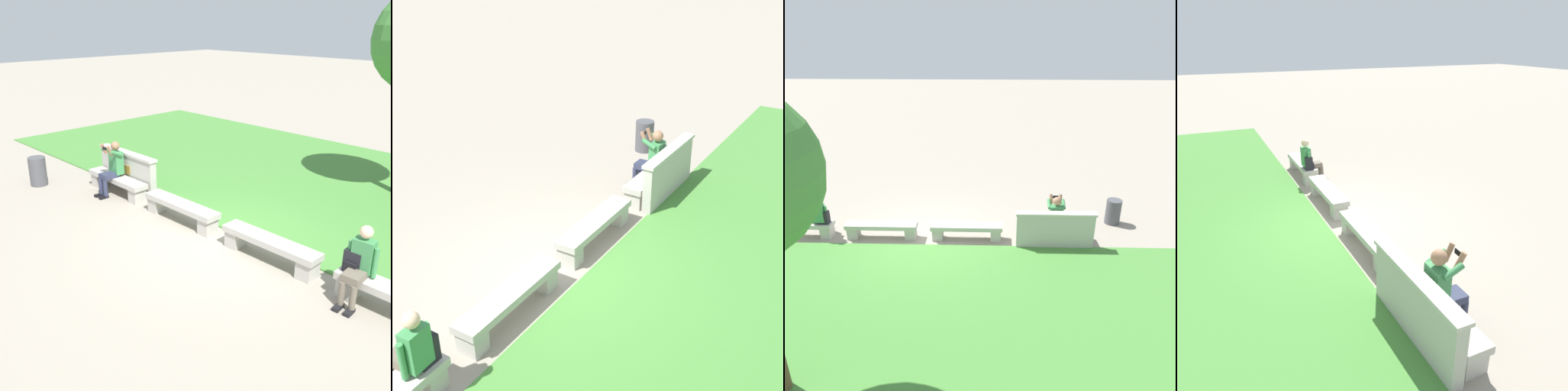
{
  "view_description": "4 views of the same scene",
  "coord_description": "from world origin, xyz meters",
  "views": [
    {
      "loc": [
        5.5,
        -6.02,
        4.13
      ],
      "look_at": [
        -0.6,
        -0.14,
        0.81
      ],
      "focal_mm": 42.0,
      "sensor_mm": 36.0,
      "label": 1
    },
    {
      "loc": [
        5.89,
        4.08,
        5.02
      ],
      "look_at": [
        -1.25,
        -0.19,
        0.83
      ],
      "focal_mm": 50.0,
      "sensor_mm": 36.0,
      "label": 2
    },
    {
      "loc": [
        -1.84,
        9.27,
        5.28
      ],
      "look_at": [
        -1.54,
        -0.66,
        1.04
      ],
      "focal_mm": 35.0,
      "sensor_mm": 36.0,
      "label": 3
    },
    {
      "loc": [
        -7.06,
        2.58,
        3.84
      ],
      "look_at": [
        -0.85,
        -0.28,
        0.97
      ],
      "focal_mm": 35.0,
      "sensor_mm": 36.0,
      "label": 4
    }
  ],
  "objects": [
    {
      "name": "backpack",
      "position": [
        2.75,
        0.02,
        0.63
      ],
      "size": [
        0.28,
        0.24,
        0.43
      ],
      "color": "black",
      "rests_on": "bench_far"
    },
    {
      "name": "bench_mid",
      "position": [
        1.18,
        0.0,
        0.3
      ],
      "size": [
        1.97,
        0.4,
        0.45
      ],
      "color": "#B7B2A8",
      "rests_on": "ground"
    },
    {
      "name": "grass_strip",
      "position": [
        0.0,
        4.38,
        0.01
      ],
      "size": [
        21.04,
        8.0,
        0.03
      ],
      "primitive_type": "cube",
      "color": "#478438",
      "rests_on": "ground"
    },
    {
      "name": "ground_plane",
      "position": [
        0.0,
        0.0,
        0.0
      ],
      "size": [
        80.0,
        80.0,
        0.0
      ],
      "primitive_type": "plane",
      "color": "gray"
    },
    {
      "name": "person_photographer",
      "position": [
        -3.59,
        -0.08,
        0.74
      ],
      "size": [
        0.47,
        0.72,
        1.32
      ],
      "color": "black",
      "rests_on": "ground"
    },
    {
      "name": "bench_near",
      "position": [
        -1.18,
        0.0,
        0.3
      ],
      "size": [
        1.97,
        0.4,
        0.45
      ],
      "color": "#B7B2A8",
      "rests_on": "ground"
    },
    {
      "name": "backrest_wall_with_plaque",
      "position": [
        -3.54,
        0.34,
        0.52
      ],
      "size": [
        2.09,
        0.24,
        1.01
      ],
      "color": "#B7B2A8",
      "rests_on": "ground"
    },
    {
      "name": "trash_bin",
      "position": [
        -5.5,
        -1.13,
        0.38
      ],
      "size": [
        0.44,
        0.44,
        0.75
      ],
      "primitive_type": "cylinder",
      "color": "#4C4C51",
      "rests_on": "ground"
    },
    {
      "name": "person_distant",
      "position": [
        2.88,
        -0.07,
        0.67
      ],
      "size": [
        0.48,
        0.69,
        1.26
      ],
      "color": "black",
      "rests_on": "ground"
    },
    {
      "name": "bench_main",
      "position": [
        -3.54,
        0.0,
        0.3
      ],
      "size": [
        1.97,
        0.4,
        0.45
      ],
      "color": "#B7B2A8",
      "rests_on": "ground"
    }
  ]
}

